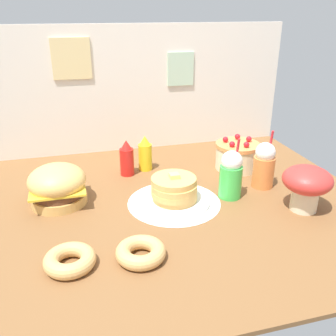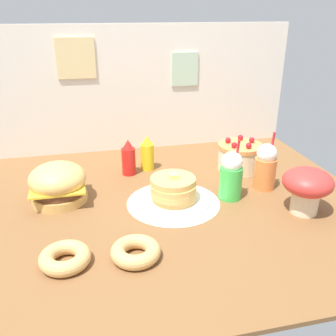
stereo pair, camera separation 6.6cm
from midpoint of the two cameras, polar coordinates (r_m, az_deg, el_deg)
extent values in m
cube|color=brown|center=(1.90, -0.23, -5.88)|extent=(2.17, 1.71, 0.02)
cube|color=silver|center=(2.54, -4.57, 11.97)|extent=(2.17, 0.03, 0.83)
cube|color=beige|center=(2.46, -13.27, 16.14)|extent=(0.24, 0.01, 0.25)
cube|color=#B2D1B2|center=(2.58, 3.37, 14.97)|extent=(0.18, 0.01, 0.22)
cylinder|color=white|center=(1.90, 1.85, -5.38)|extent=(0.48, 0.48, 0.00)
cylinder|color=#DBA859|center=(1.99, -15.44, -4.26)|extent=(0.28, 0.28, 0.05)
cylinder|color=#59331E|center=(1.97, -15.57, -3.15)|extent=(0.26, 0.26, 0.04)
cube|color=yellow|center=(1.96, -15.65, -2.51)|extent=(0.27, 0.27, 0.01)
ellipsoid|color=#E5B260|center=(1.94, -15.76, -1.61)|extent=(0.29, 0.29, 0.16)
cylinder|color=white|center=(1.90, 1.85, -5.12)|extent=(0.37, 0.37, 0.02)
cylinder|color=#E0AD5B|center=(1.89, 1.94, -4.41)|extent=(0.23, 0.23, 0.03)
cylinder|color=#E0AD5B|center=(1.87, 1.83, -3.74)|extent=(0.23, 0.23, 0.03)
cylinder|color=#E0AD5B|center=(1.86, 1.86, -2.88)|extent=(0.23, 0.23, 0.03)
cylinder|color=#E0AD5B|center=(1.85, 1.80, -1.98)|extent=(0.23, 0.23, 0.03)
cube|color=#F7E072|center=(1.84, 1.91, -1.27)|extent=(0.05, 0.05, 0.02)
cylinder|color=beige|center=(2.32, 11.76, 1.45)|extent=(0.26, 0.26, 0.14)
cylinder|color=#EA8C4C|center=(2.29, 11.92, 3.33)|extent=(0.27, 0.27, 0.02)
sphere|color=red|center=(2.32, 13.58, 4.22)|extent=(0.03, 0.03, 0.03)
sphere|color=red|center=(2.35, 11.89, 4.62)|extent=(0.03, 0.03, 0.03)
sphere|color=red|center=(2.29, 10.05, 4.24)|extent=(0.03, 0.03, 0.03)
sphere|color=red|center=(2.21, 11.01, 3.49)|extent=(0.03, 0.03, 0.03)
sphere|color=red|center=(2.22, 13.17, 3.37)|extent=(0.03, 0.03, 0.03)
cylinder|color=red|center=(2.21, -5.23, 1.03)|extent=(0.08, 0.08, 0.16)
cone|color=red|center=(2.17, -5.34, 3.68)|extent=(0.07, 0.07, 0.05)
cylinder|color=yellow|center=(2.27, -2.39, 1.74)|extent=(0.08, 0.08, 0.16)
cone|color=yellow|center=(2.23, -2.43, 4.33)|extent=(0.07, 0.07, 0.05)
cylinder|color=green|center=(1.95, 10.56, -2.24)|extent=(0.12, 0.12, 0.17)
sphere|color=white|center=(1.91, 10.81, 0.92)|extent=(0.11, 0.11, 0.11)
cylinder|color=red|center=(1.90, 11.55, 1.96)|extent=(0.01, 0.04, 0.17)
cylinder|color=orange|center=(2.10, 15.54, -0.80)|extent=(0.12, 0.12, 0.17)
sphere|color=white|center=(2.06, 15.89, 2.16)|extent=(0.11, 0.11, 0.11)
cylinder|color=red|center=(2.06, 16.58, 3.12)|extent=(0.01, 0.04, 0.17)
torus|color=tan|center=(1.52, -14.37, -13.27)|extent=(0.20, 0.20, 0.06)
torus|color=#D89ED8|center=(1.52, -14.39, -13.14)|extent=(0.19, 0.19, 0.05)
torus|color=tan|center=(1.51, -3.75, -12.74)|extent=(0.20, 0.20, 0.06)
torus|color=#F2E5C6|center=(1.51, -3.75, -12.61)|extent=(0.19, 0.19, 0.05)
cylinder|color=beige|center=(1.93, 21.22, -4.91)|extent=(0.13, 0.13, 0.11)
ellipsoid|color=red|center=(1.89, 21.69, -2.02)|extent=(0.24, 0.24, 0.13)
camera|label=1|loc=(0.03, -89.03, 0.42)|focal=39.54mm
camera|label=2|loc=(0.03, 90.97, -0.42)|focal=39.54mm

